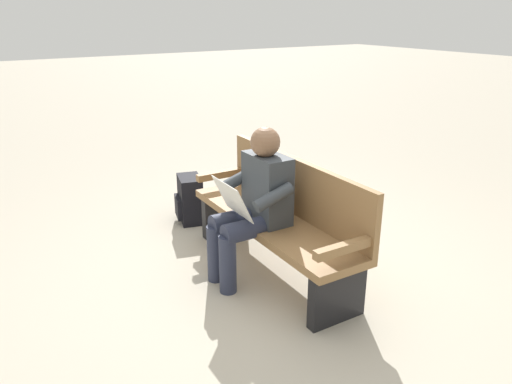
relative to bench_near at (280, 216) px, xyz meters
The scene contains 4 objects.
ground_plane 0.46m from the bench_near, 88.33° to the left, with size 40.00×40.00×0.00m, color #B7AD99.
bench_near is the anchor object (origin of this frame).
person_seated 0.29m from the bench_near, 89.03° to the left, with size 0.58×0.58×1.18m.
backpack 1.29m from the bench_near, ahead, with size 0.37×0.31×0.46m.
Camera 1 is at (-2.88, 1.99, 1.97)m, focal length 34.61 mm.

